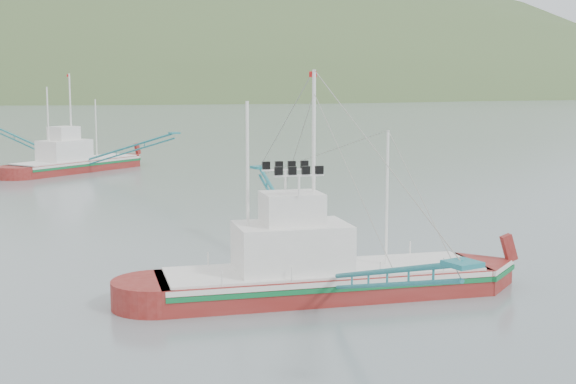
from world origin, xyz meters
TOP-DOWN VIEW (x-y plane):
  - ground at (0.00, 0.00)m, footprint 1200.00×1200.00m
  - main_boat at (-2.45, -0.58)m, footprint 13.44×22.97m
  - bg_boat_far at (2.16, 48.78)m, footprint 14.58×23.03m
  - headland_right at (240.00, 430.00)m, footprint 684.00×432.00m

SIDE VIEW (x-z plane):
  - ground at x=0.00m, z-range 0.00..0.00m
  - headland_right at x=240.00m, z-range -153.00..153.00m
  - main_boat at x=-2.45m, z-range -2.93..6.60m
  - bg_boat_far at x=2.16m, z-range -2.91..7.00m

